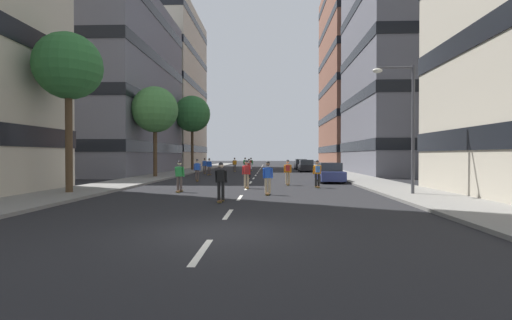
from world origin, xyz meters
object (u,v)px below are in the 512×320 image
parked_car_mid (329,173)px  skater_3 (317,172)px  parked_car_far (301,165)px  skater_11 (245,163)px  street_tree_near (68,67)px  street_tree_far (155,110)px  skater_6 (205,165)px  street_tree_mid (192,114)px  skater_12 (246,172)px  skater_1 (197,169)px  skater_5 (251,163)px  skater_10 (221,180)px  skater_7 (235,164)px  parked_car_near (306,166)px  skater_4 (179,175)px  skater_0 (209,166)px  skater_2 (288,171)px  streetlamp_right (406,115)px  skater_8 (268,176)px  skater_9 (249,167)px

parked_car_mid → skater_3: bearing=-107.7°
parked_car_far → skater_11: skater_11 is taller
street_tree_near → street_tree_far: bearing=90.0°
skater_3 → skater_6: 20.32m
street_tree_mid → skater_12: (9.11, -26.49, -6.69)m
skater_1 → skater_12: bearing=-54.8°
skater_5 → skater_10: same height
skater_7 → skater_5: bearing=47.9°
skater_10 → skater_12: bearing=84.1°
skater_3 → street_tree_far: bearing=144.4°
skater_5 → skater_10: 32.90m
parked_car_near → skater_12: (-6.07, -23.59, 0.32)m
skater_4 → skater_0: bearing=94.1°
parked_car_mid → parked_car_far: 25.93m
parked_car_mid → skater_2: skater_2 is taller
streetlamp_right → street_tree_near: bearing=180.0°
street_tree_near → skater_2: street_tree_near is taller
skater_4 → skater_8: (4.99, -1.22, 0.00)m
street_tree_near → streetlamp_right: street_tree_near is taller
skater_0 → skater_1: same height
street_tree_far → skater_1: 8.27m
streetlamp_right → skater_10: 9.98m
skater_5 → skater_11: 1.43m
skater_7 → skater_12: bearing=-82.7°
skater_2 → skater_4: size_ratio=1.00×
parked_car_near → skater_1: 20.29m
skater_6 → skater_11: same height
street_tree_near → skater_7: size_ratio=4.71×
parked_car_near → skater_0: size_ratio=2.47×
street_tree_near → skater_10: street_tree_near is taller
skater_6 → skater_9: bearing=-57.7°
skater_1 → skater_12: same height
skater_3 → parked_car_mid: bearing=72.3°
skater_2 → skater_8: (-1.35, -6.27, -0.03)m
skater_4 → skater_7: same height
skater_6 → skater_8: same height
skater_11 → skater_12: same height
parked_car_mid → skater_9: skater_9 is taller
street_tree_far → parked_car_near: bearing=41.0°
skater_5 → skater_6: same height
skater_1 → skater_6: bearing=97.3°
skater_1 → skater_7: size_ratio=1.00×
skater_5 → skater_11: same height
skater_1 → skater_2: (7.07, -3.62, 0.03)m
skater_2 → skater_3: 2.63m
streetlamp_right → skater_2: bearing=130.6°
streetlamp_right → street_tree_mid: bearing=119.8°
skater_9 → skater_11: size_ratio=1.00×
skater_6 → skater_12: size_ratio=1.00×
parked_car_near → skater_7: skater_7 is taller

